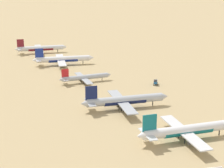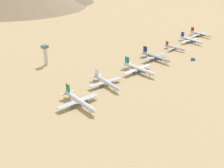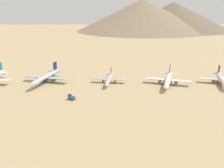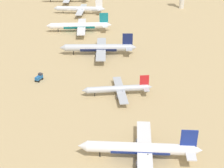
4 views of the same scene
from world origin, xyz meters
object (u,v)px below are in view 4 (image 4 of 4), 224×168
object	(u,v)px
parked_jet_3	(99,48)
parked_jet_4	(118,89)
parked_jet_1	(80,9)
service_truck	(39,77)
parked_jet_2	(80,26)
parked_jet_5	(141,149)

from	to	relation	value
parked_jet_3	parked_jet_4	xyz separation A→B (m)	(-5.98, 56.49, -1.32)
parked_jet_3	parked_jet_1	bearing A→B (deg)	-84.25
parked_jet_4	service_truck	world-z (taller)	parked_jet_4
service_truck	parked_jet_1	bearing A→B (deg)	-100.94
parked_jet_4	parked_jet_3	bearing A→B (deg)	-83.95
parked_jet_3	service_truck	xyz separation A→B (m)	(36.65, 34.79, -2.84)
parked_jet_3	parked_jet_2	bearing A→B (deg)	-76.79
parked_jet_4	parked_jet_2	bearing A→B (deg)	-80.57
parked_jet_1	parked_jet_4	size ratio (longest dim) A/B	1.30
parked_jet_1	parked_jet_3	world-z (taller)	parked_jet_3
parked_jet_1	service_truck	distance (m)	139.10
parked_jet_1	parked_jet_5	distance (m)	210.65
parked_jet_2	parked_jet_5	distance (m)	158.77
parked_jet_2	parked_jet_5	xyz separation A→B (m)	(-19.99, 157.50, -0.34)
parked_jet_1	service_truck	size ratio (longest dim) A/B	8.46
parked_jet_5	parked_jet_2	bearing A→B (deg)	-82.77
parked_jet_5	service_truck	size ratio (longest dim) A/B	8.44
parked_jet_2	parked_jet_4	xyz separation A→B (m)	(-17.59, 105.93, -1.37)
parked_jet_1	service_truck	xyz separation A→B (m)	(26.40, 136.55, -2.57)
parked_jet_3	parked_jet_5	bearing A→B (deg)	94.44
parked_jet_2	parked_jet_5	bearing A→B (deg)	97.23
parked_jet_3	service_truck	world-z (taller)	parked_jet_3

